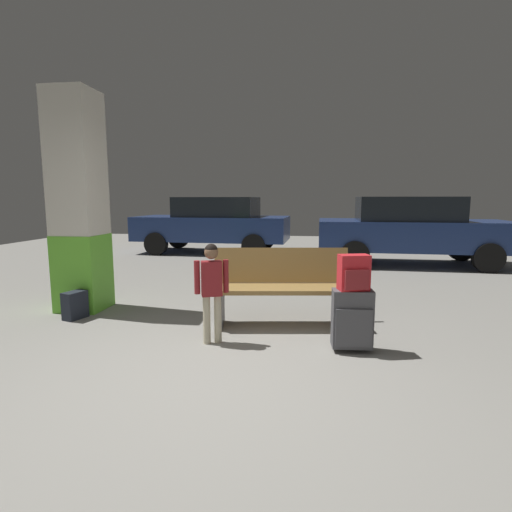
% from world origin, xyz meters
% --- Properties ---
extents(ground_plane, '(18.00, 18.00, 0.10)m').
position_xyz_m(ground_plane, '(0.00, 4.00, -0.05)').
color(ground_plane, gray).
extents(structural_pillar, '(0.57, 0.57, 2.83)m').
position_xyz_m(structural_pillar, '(-2.15, 1.93, 1.40)').
color(structural_pillar, '#66C633').
rests_on(structural_pillar, ground_plane).
extents(bench, '(1.65, 0.73, 0.89)m').
position_xyz_m(bench, '(0.52, 1.61, 0.44)').
color(bench, '#9E7A42').
rests_on(bench, ground_plane).
extents(suitcase, '(0.39, 0.25, 0.60)m').
position_xyz_m(suitcase, '(1.25, 0.85, 0.32)').
color(suitcase, '#4C4C51').
rests_on(suitcase, ground_plane).
extents(backpack_bright, '(0.31, 0.24, 0.34)m').
position_xyz_m(backpack_bright, '(1.25, 0.85, 0.77)').
color(backpack_bright, red).
rests_on(backpack_bright, suitcase).
extents(child, '(0.33, 0.20, 1.03)m').
position_xyz_m(child, '(-0.14, 0.89, 0.63)').
color(child, beige).
rests_on(child, ground_plane).
extents(backpack_dark_floor, '(0.26, 0.32, 0.34)m').
position_xyz_m(backpack_dark_floor, '(-2.02, 1.49, 0.17)').
color(backpack_dark_floor, '#1E232D').
rests_on(backpack_dark_floor, ground_plane).
extents(parked_car_near, '(4.15, 1.89, 1.51)m').
position_xyz_m(parked_car_near, '(3.07, 6.31, 0.81)').
color(parked_car_near, navy).
rests_on(parked_car_near, ground_plane).
extents(parked_car_far, '(4.18, 1.95, 1.51)m').
position_xyz_m(parked_car_far, '(-1.76, 7.74, 0.81)').
color(parked_car_far, navy).
rests_on(parked_car_far, ground_plane).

